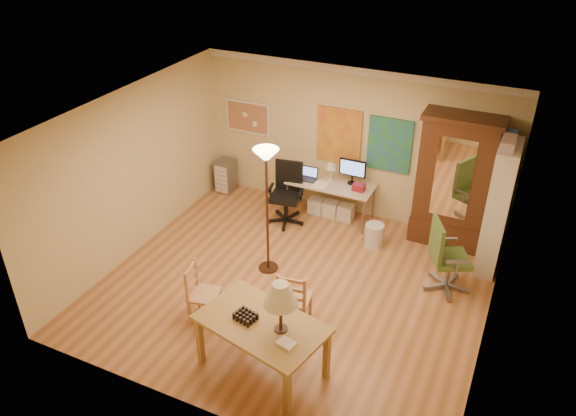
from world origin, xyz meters
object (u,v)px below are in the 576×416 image
at_px(bookshelf, 497,209).
at_px(dining_table, 268,316).
at_px(office_chair_black, 286,207).
at_px(office_chair_green, 445,271).
at_px(armoire, 453,190).
at_px(computer_desk, 333,196).

bearing_deg(bookshelf, dining_table, -121.49).
bearing_deg(bookshelf, office_chair_black, -177.85).
bearing_deg(office_chair_green, armoire, 100.28).
distance_m(computer_desk, armoire, 2.10).
relative_size(office_chair_black, bookshelf, 0.53).
relative_size(office_chair_black, armoire, 0.49).
height_order(computer_desk, armoire, armoire).
bearing_deg(dining_table, office_chair_black, 111.79).
height_order(dining_table, computer_desk, dining_table).
xyz_separation_m(office_chair_green, armoire, (-0.24, 1.31, 0.67)).
height_order(office_chair_green, armoire, armoire).
distance_m(computer_desk, office_chair_black, 0.85).
bearing_deg(armoire, computer_desk, -177.62).
bearing_deg(office_chair_green, bookshelf, 60.31).
relative_size(dining_table, office_chair_green, 1.47).
xyz_separation_m(dining_table, office_chair_green, (1.62, 2.58, -0.60)).
bearing_deg(dining_table, armoire, 70.48).
distance_m(dining_table, armoire, 4.13).
relative_size(computer_desk, office_chair_black, 1.38).
bearing_deg(office_chair_black, office_chair_green, -14.14).
distance_m(computer_desk, bookshelf, 2.84).
relative_size(office_chair_green, armoire, 0.51).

